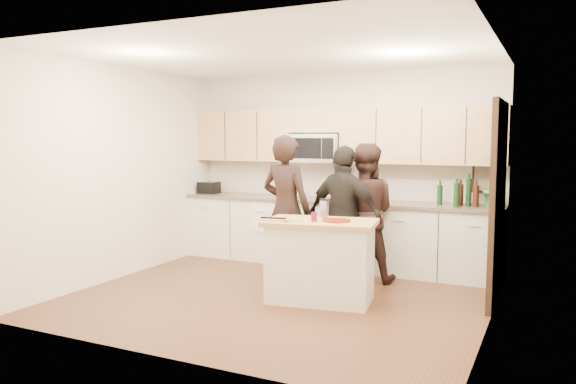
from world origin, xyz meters
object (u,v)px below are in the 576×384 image
at_px(island, 320,260).
at_px(woman_left, 286,209).
at_px(woman_center, 363,213).
at_px(woman_right, 344,217).
at_px(toaster, 209,188).

distance_m(island, woman_left, 0.99).
height_order(woman_center, woman_right, woman_center).
xyz_separation_m(woman_center, woman_right, (-0.12, -0.37, -0.01)).
bearing_deg(woman_right, island, 99.86).
xyz_separation_m(toaster, woman_right, (2.56, -0.94, -0.17)).
distance_m(woman_left, woman_right, 0.73).
xyz_separation_m(woman_left, woman_center, (0.83, 0.51, -0.05)).
height_order(toaster, woman_center, woman_center).
bearing_deg(woman_center, woman_right, 58.29).
height_order(toaster, woman_left, woman_left).
bearing_deg(woman_left, woman_center, -140.73).
height_order(woman_left, woman_right, woman_left).
height_order(island, toaster, toaster).
bearing_deg(woman_center, island, 68.05).
distance_m(toaster, woman_left, 2.14).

